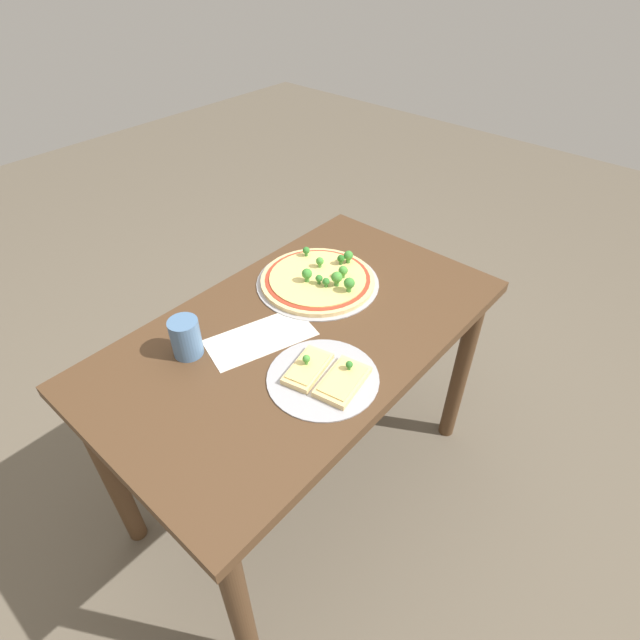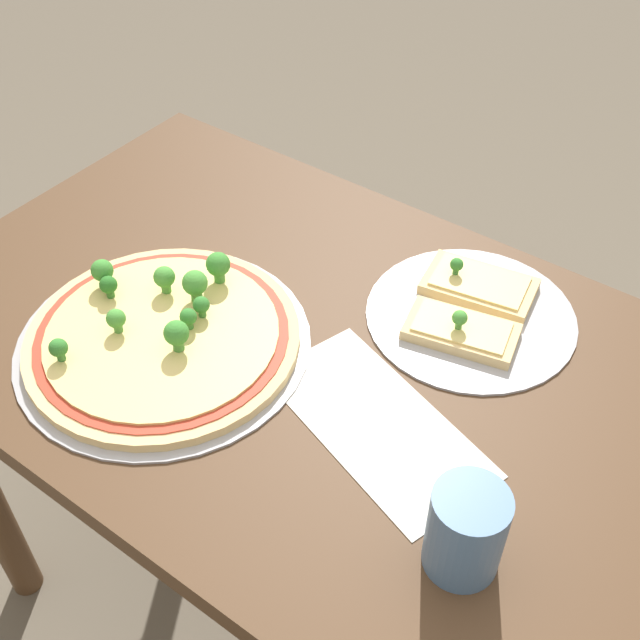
{
  "view_description": "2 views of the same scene",
  "coord_description": "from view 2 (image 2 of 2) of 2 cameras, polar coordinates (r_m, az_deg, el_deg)",
  "views": [
    {
      "loc": [
        -0.79,
        -0.77,
        1.72
      ],
      "look_at": [
        0.05,
        -0.03,
        0.79
      ],
      "focal_mm": 28.0,
      "sensor_mm": 36.0,
      "label": 1
    },
    {
      "loc": [
        -0.42,
        0.61,
        1.55
      ],
      "look_at": [
        0.05,
        -0.03,
        0.79
      ],
      "focal_mm": 45.0,
      "sensor_mm": 36.0,
      "label": 2
    }
  ],
  "objects": [
    {
      "name": "pizza_tray_slice",
      "position": [
        1.14,
        10.67,
        0.75
      ],
      "size": [
        0.29,
        0.29,
        0.05
      ],
      "color": "#A3A3A8",
      "rests_on": "dining_table"
    },
    {
      "name": "ground_plane",
      "position": [
        1.71,
        0.68,
        -20.74
      ],
      "size": [
        8.0,
        8.0,
        0.0
      ],
      "primitive_type": "plane",
      "color": "brown"
    },
    {
      "name": "pizza_tray_whole",
      "position": [
        1.1,
        -11.1,
        -1.04
      ],
      "size": [
        0.4,
        0.4,
        0.07
      ],
      "color": "#A3A3A8",
      "rests_on": "dining_table"
    },
    {
      "name": "paper_menu",
      "position": [
        1.0,
        4.07,
        -7.3
      ],
      "size": [
        0.34,
        0.23,
        0.0
      ],
      "primitive_type": "cube",
      "rotation": [
        0.0,
        0.0,
        -0.32
      ],
      "color": "silver",
      "rests_on": "dining_table"
    },
    {
      "name": "dining_table",
      "position": [
        1.16,
        0.95,
        -6.67
      ],
      "size": [
        1.23,
        0.71,
        0.77
      ],
      "color": "#4C331E",
      "rests_on": "ground_plane"
    },
    {
      "name": "drinking_cup",
      "position": [
        0.86,
        10.33,
        -14.55
      ],
      "size": [
        0.08,
        0.08,
        0.11
      ],
      "primitive_type": "cylinder",
      "color": "#4C7099",
      "rests_on": "dining_table"
    }
  ]
}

